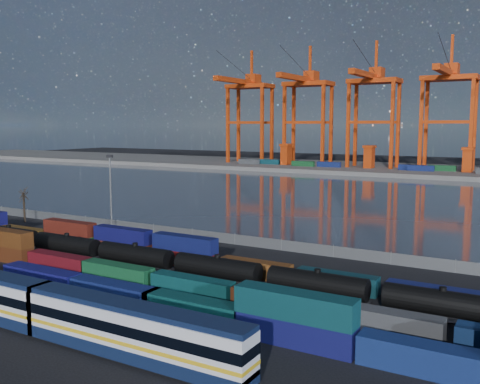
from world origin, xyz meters
The scene contains 13 objects.
ground centered at (0.00, 0.00, 0.00)m, with size 700.00×700.00×0.00m, color black.
harbor_water centered at (0.00, 105.00, 0.01)m, with size 700.00×700.00×0.00m, color #343D4B.
far_quay centered at (0.00, 210.00, 1.00)m, with size 700.00×70.00×2.00m, color #514F4C.
container_row_south centered at (19.11, -9.73, 2.31)m, with size 128.39×2.68×5.71m.
container_row_mid centered at (7.75, -2.05, 1.55)m, with size 141.04×2.49×5.30m.
container_row_north centered at (-5.31, 10.28, 1.93)m, with size 141.11×2.37×5.04m.
tanker_string centered at (-12.37, 4.63, 2.15)m, with size 122.44×2.99×4.29m.
waterfront_fence centered at (0.00, 28.00, 1.00)m, with size 160.12×0.12×2.20m.
bare_tree centered at (-55.45, 23.56, 4.20)m, with size 2.26×2.21×8.40m.
yard_light_mast centered at (-30.00, 26.00, 9.30)m, with size 1.60×0.40×16.60m.
gantry_cranes centered at (-7.50, 203.30, 39.28)m, with size 199.65×47.32×64.08m.
quay_containers centered at (-11.00, 195.46, 3.30)m, with size 172.58×10.99×2.60m.
straddle_carriers centered at (-2.50, 200.00, 7.82)m, with size 140.00×7.00×11.10m.
Camera 1 is at (51.58, -59.03, 22.87)m, focal length 40.00 mm.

